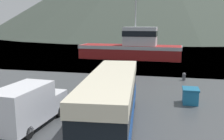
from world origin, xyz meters
TOP-DOWN VIEW (x-y plane):
  - water_surface at (0.00, 142.62)m, footprint 240.00×240.00m
  - tour_bus at (-2.67, 7.69)m, footprint 3.51×10.64m
  - delivery_van at (-7.42, 6.81)m, footprint 2.32×5.55m
  - fishing_boat at (-5.60, 36.29)m, footprint 17.29×5.14m
  - storage_bin at (2.15, 13.43)m, footprint 1.21×1.42m
  - mooring_bollard at (2.12, 21.46)m, footprint 0.39×0.39m

SIDE VIEW (x-z plane):
  - water_surface at x=0.00m, z-range 0.00..0.00m
  - mooring_bollard at x=2.12m, z-range 0.03..0.84m
  - storage_bin at x=2.15m, z-range 0.01..1.20m
  - delivery_van at x=-7.42m, z-range 0.06..2.63m
  - tour_bus at x=-2.67m, z-range 0.20..3.40m
  - fishing_boat at x=-5.60m, z-range -2.97..6.87m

